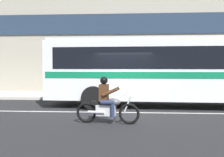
# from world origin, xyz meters

# --- Properties ---
(ground_plane) EXTENTS (60.00, 60.00, 0.00)m
(ground_plane) POSITION_xyz_m (0.00, 0.00, 0.00)
(ground_plane) COLOR black
(sidewalk_curb) EXTENTS (28.00, 3.80, 0.15)m
(sidewalk_curb) POSITION_xyz_m (0.00, 5.10, 0.07)
(sidewalk_curb) COLOR #B7B2A8
(sidewalk_curb) RESTS_ON ground_plane
(lane_center_stripe) EXTENTS (26.60, 0.14, 0.01)m
(lane_center_stripe) POSITION_xyz_m (0.00, -0.60, 0.00)
(lane_center_stripe) COLOR silver
(lane_center_stripe) RESTS_ON ground_plane
(transit_bus) EXTENTS (11.96, 3.05, 3.22)m
(transit_bus) POSITION_xyz_m (2.36, 1.19, 1.88)
(transit_bus) COLOR silver
(transit_bus) RESTS_ON ground_plane
(motorcycle_with_rider) EXTENTS (2.14, 0.66, 1.56)m
(motorcycle_with_rider) POSITION_xyz_m (-0.46, -2.73, 0.66)
(motorcycle_with_rider) COLOR black
(motorcycle_with_rider) RESTS_ON ground_plane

